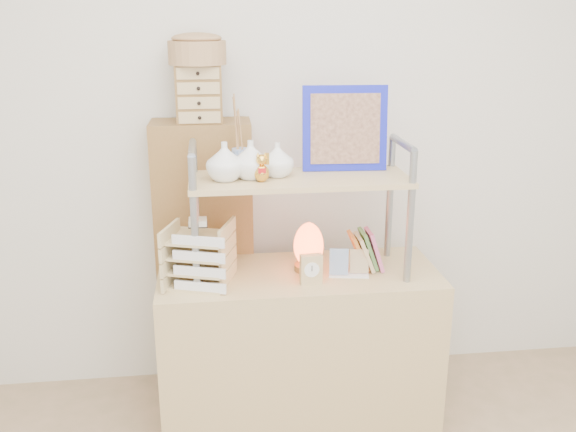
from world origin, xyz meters
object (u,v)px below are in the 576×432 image
object	(u,v)px
salt_lamp	(308,246)
cabinet	(206,261)
desk	(299,350)
letter_tray	(199,258)

from	to	relation	value
salt_lamp	cabinet	bearing A→B (deg)	141.72
desk	letter_tray	bearing A→B (deg)	-170.00
cabinet	letter_tray	distance (m)	0.48
letter_tray	salt_lamp	bearing A→B (deg)	11.63
cabinet	salt_lamp	xyz separation A→B (m)	(0.44, -0.35, 0.18)
salt_lamp	letter_tray	bearing A→B (deg)	-168.37
desk	letter_tray	distance (m)	0.65
letter_tray	desk	bearing A→B (deg)	10.00
desk	cabinet	distance (m)	0.62
letter_tray	salt_lamp	size ratio (longest dim) A/B	1.34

